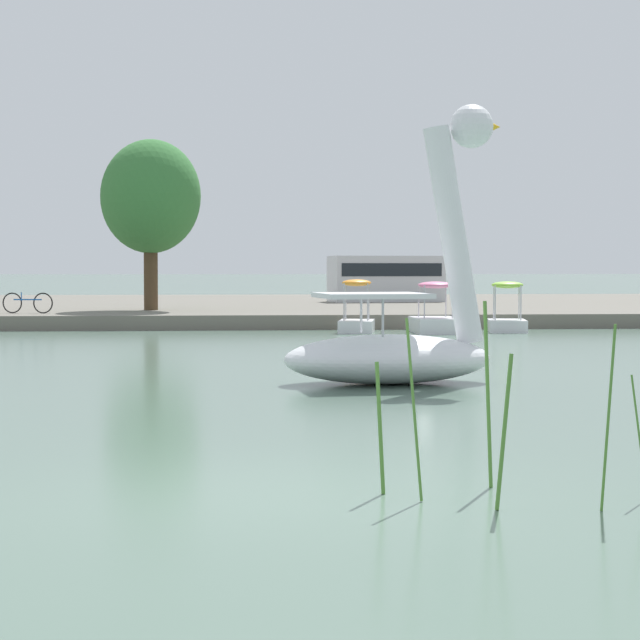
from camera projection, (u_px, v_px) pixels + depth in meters
ground_plane at (292, 492)px, 9.95m from camera, size 647.63×647.63×0.00m
shore_bank_far at (233, 307)px, 49.23m from camera, size 128.77×27.31×0.44m
swan_boat at (400, 328)px, 19.24m from camera, size 3.68×2.19×4.52m
pedal_boat_orange at (357, 317)px, 34.57m from camera, size 1.27×1.95×1.53m
pedal_boat_pink at (435, 318)px, 34.30m from camera, size 1.27×2.33×1.47m
pedal_boat_lime at (507, 317)px, 34.85m from camera, size 1.35×1.88×1.47m
tree_broadleaf_left at (150, 197)px, 39.86m from camera, size 4.74×4.99×5.71m
bicycle_parked at (28, 303)px, 37.15m from camera, size 1.62×0.47×0.66m
parked_van at (386, 277)px, 49.81m from camera, size 4.86×2.48×1.91m
reed_clump_foreground at (574, 417)px, 9.63m from camera, size 3.62×1.22×1.59m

